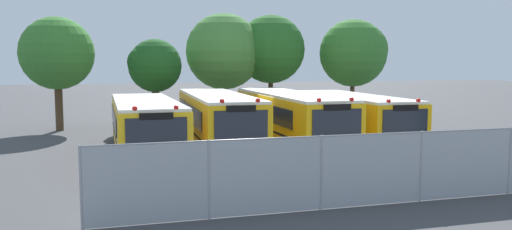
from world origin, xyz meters
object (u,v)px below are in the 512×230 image
at_px(tree_0, 58,52).
at_px(tree_2, 222,51).
at_px(school_bus_0, 145,124).
at_px(school_bus_2, 289,117).
at_px(traffic_cone, 426,184).
at_px(school_bus_3, 353,118).
at_px(tree_1, 153,66).
at_px(tree_3, 270,50).
at_px(tree_4, 356,52).
at_px(school_bus_1, 217,120).

distance_m(tree_0, tree_2, 10.03).
height_order(school_bus_0, school_bus_2, school_bus_2).
relative_size(tree_2, traffic_cone, 11.28).
height_order(school_bus_2, tree_2, tree_2).
bearing_deg(school_bus_3, tree_0, -33.48).
height_order(school_bus_0, tree_1, tree_1).
xyz_separation_m(tree_1, traffic_cone, (6.68, -18.42, -3.51)).
distance_m(school_bus_2, tree_3, 10.89).
relative_size(school_bus_0, tree_4, 1.43).
height_order(school_bus_0, school_bus_3, school_bus_3).
xyz_separation_m(school_bus_3, traffic_cone, (-2.08, -9.05, -1.04)).
distance_m(school_bus_0, school_bus_3, 9.87).
height_order(school_bus_1, tree_4, tree_4).
xyz_separation_m(tree_3, traffic_cone, (-1.11, -19.39, -4.52)).
bearing_deg(traffic_cone, school_bus_3, 77.07).
distance_m(school_bus_0, tree_1, 9.67).
bearing_deg(tree_2, tree_0, -175.74).
distance_m(school_bus_1, traffic_cone, 10.42).
height_order(school_bus_2, tree_3, tree_3).
xyz_separation_m(school_bus_3, tree_2, (-4.21, 10.58, 3.40)).
distance_m(tree_1, tree_2, 4.79).
xyz_separation_m(school_bus_1, tree_1, (-2.09, 9.14, 2.40)).
bearing_deg(school_bus_3, tree_2, -67.08).
distance_m(tree_1, tree_4, 13.68).
relative_size(tree_0, tree_3, 0.93).
relative_size(school_bus_0, tree_0, 1.49).
bearing_deg(tree_3, traffic_cone, -93.29).
distance_m(school_bus_0, school_bus_2, 6.66).
height_order(tree_1, tree_4, tree_4).
bearing_deg(tree_2, tree_3, -4.29).
bearing_deg(tree_1, school_bus_2, -58.74).
height_order(school_bus_0, school_bus_1, school_bus_1).
xyz_separation_m(school_bus_1, traffic_cone, (4.59, -9.28, -1.11)).
bearing_deg(tree_3, tree_0, -177.84).
xyz_separation_m(school_bus_2, school_bus_3, (3.21, -0.24, -0.07)).
distance_m(school_bus_2, tree_0, 14.94).
bearing_deg(school_bus_3, school_bus_0, 0.65).
bearing_deg(tree_2, tree_4, -6.77).
bearing_deg(school_bus_0, school_bus_2, -179.71).
distance_m(tree_3, traffic_cone, 19.94).
bearing_deg(school_bus_1, tree_4, -139.64).
bearing_deg(school_bus_1, tree_0, -50.18).
relative_size(tree_3, traffic_cone, 11.19).
bearing_deg(tree_3, school_bus_2, -102.56).
xyz_separation_m(tree_0, tree_2, (10.00, 0.74, 0.14)).
distance_m(school_bus_0, school_bus_1, 3.21).
xyz_separation_m(tree_0, tree_4, (19.11, -0.34, 0.12)).
bearing_deg(tree_1, tree_4, 0.53).
relative_size(school_bus_0, school_bus_2, 0.90).
distance_m(tree_0, traffic_cone, 22.86).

